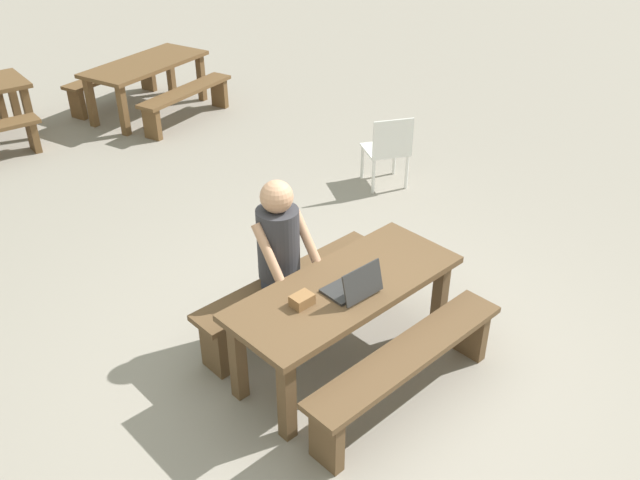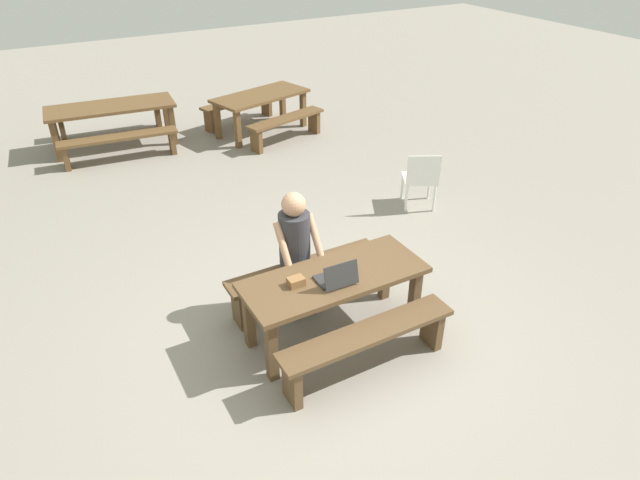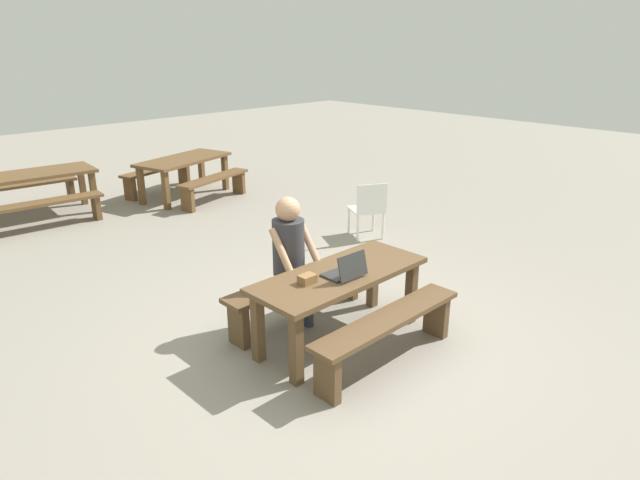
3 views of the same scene
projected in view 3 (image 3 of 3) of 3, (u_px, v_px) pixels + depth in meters
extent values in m
plane|color=gray|center=(339.00, 339.00, 5.35)|extent=(30.00, 30.00, 0.00)
cube|color=brown|center=(340.00, 275.00, 5.11)|extent=(1.74, 0.70, 0.05)
cube|color=brown|center=(296.00, 349.00, 4.56)|extent=(0.09, 0.09, 0.65)
cube|color=brown|center=(411.00, 292.00, 5.57)|extent=(0.09, 0.09, 0.65)
cube|color=brown|center=(258.00, 328.00, 4.90)|extent=(0.09, 0.09, 0.65)
cube|color=brown|center=(373.00, 278.00, 5.91)|extent=(0.09, 0.09, 0.65)
cube|color=brown|center=(388.00, 319.00, 4.80)|extent=(1.68, 0.30, 0.05)
cube|color=brown|center=(327.00, 376.00, 4.39)|extent=(0.08, 0.24, 0.42)
cube|color=brown|center=(436.00, 315.00, 5.37)|extent=(0.08, 0.24, 0.42)
cube|color=brown|center=(298.00, 279.00, 5.58)|extent=(1.68, 0.30, 0.05)
cube|color=brown|center=(239.00, 325.00, 5.18)|extent=(0.08, 0.24, 0.42)
cube|color=brown|center=(348.00, 279.00, 6.15)|extent=(0.08, 0.24, 0.42)
cube|color=#2D2D2D|center=(341.00, 274.00, 5.04)|extent=(0.34, 0.24, 0.02)
cube|color=#2D2D2D|center=(353.00, 266.00, 4.90)|extent=(0.33, 0.08, 0.22)
cube|color=#0F1933|center=(352.00, 266.00, 4.91)|extent=(0.31, 0.06, 0.20)
cube|color=olive|center=(307.00, 279.00, 4.87)|extent=(0.15, 0.11, 0.08)
cylinder|color=#333847|center=(295.00, 310.00, 5.40)|extent=(0.10, 0.10, 0.46)
cylinder|color=#333847|center=(308.00, 305.00, 5.52)|extent=(0.10, 0.10, 0.46)
cube|color=#333847|center=(295.00, 279.00, 5.43)|extent=(0.28, 0.28, 0.12)
cylinder|color=#333338|center=(289.00, 247.00, 5.38)|extent=(0.31, 0.31, 0.55)
cylinder|color=tan|center=(281.00, 251.00, 5.19)|extent=(0.07, 0.32, 0.41)
cylinder|color=tan|center=(309.00, 242.00, 5.42)|extent=(0.07, 0.32, 0.41)
sphere|color=tan|center=(288.00, 209.00, 5.25)|extent=(0.24, 0.24, 0.24)
cube|color=white|center=(366.00, 209.00, 7.98)|extent=(0.60, 0.60, 0.02)
cube|color=white|center=(372.00, 199.00, 7.71)|extent=(0.40, 0.23, 0.41)
cylinder|color=white|center=(373.00, 218.00, 8.27)|extent=(0.04, 0.04, 0.39)
cylinder|color=white|center=(349.00, 220.00, 8.17)|extent=(0.04, 0.04, 0.39)
cylinder|color=white|center=(383.00, 226.00, 7.92)|extent=(0.04, 0.04, 0.39)
cylinder|color=white|center=(358.00, 228.00, 7.82)|extent=(0.04, 0.04, 0.39)
cube|color=brown|center=(23.00, 176.00, 8.65)|extent=(2.13, 0.99, 0.05)
cube|color=brown|center=(94.00, 192.00, 9.10)|extent=(0.10, 0.10, 0.67)
cube|color=brown|center=(82.00, 185.00, 9.54)|extent=(0.10, 0.10, 0.67)
cube|color=brown|center=(37.00, 204.00, 8.25)|extent=(1.88, 0.48, 0.05)
cube|color=brown|center=(96.00, 207.00, 8.82)|extent=(0.10, 0.25, 0.38)
cube|color=brown|center=(17.00, 186.00, 9.24)|extent=(1.88, 0.48, 0.05)
cube|color=brown|center=(71.00, 190.00, 9.81)|extent=(0.10, 0.25, 0.38)
cube|color=brown|center=(183.00, 159.00, 9.87)|extent=(1.86, 1.20, 0.05)
cube|color=brown|center=(166.00, 191.00, 9.24)|extent=(0.11, 0.11, 0.65)
cube|color=brown|center=(225.00, 172.00, 10.47)|extent=(0.11, 0.11, 0.65)
cube|color=brown|center=(141.00, 186.00, 9.52)|extent=(0.11, 0.11, 0.65)
cube|color=brown|center=(201.00, 169.00, 10.75)|extent=(0.11, 0.11, 0.65)
cube|color=brown|center=(214.00, 178.00, 9.64)|extent=(1.57, 0.70, 0.05)
cube|color=brown|center=(188.00, 200.00, 9.17)|extent=(0.14, 0.25, 0.40)
cube|color=brown|center=(239.00, 182.00, 10.26)|extent=(0.14, 0.25, 0.40)
cube|color=brown|center=(157.00, 169.00, 10.28)|extent=(1.57, 0.70, 0.05)
cube|color=brown|center=(130.00, 189.00, 9.81)|extent=(0.14, 0.25, 0.40)
cube|color=brown|center=(184.00, 174.00, 10.90)|extent=(0.14, 0.25, 0.40)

